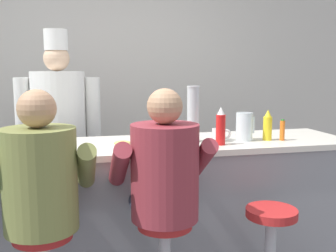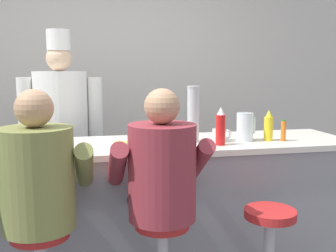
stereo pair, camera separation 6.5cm
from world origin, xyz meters
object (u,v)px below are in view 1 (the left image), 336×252
Objects in this scene: mustard_bottle_yellow at (268,126)px; cook_in_whites_near at (59,126)px; diner_seated_maroon at (164,179)px; diner_seated_olive at (41,186)px; cup_stack_steel at (193,114)px; breakfast_plate at (122,146)px; ketchup_bottle_red at (221,127)px; napkin_dispenser_chrome at (158,138)px; water_pitcher_clear at (244,127)px; coffee_mug_white at (219,135)px; hot_sauce_bottle_orange at (282,130)px; empty_stool_round at (270,244)px; coffee_mug_tan at (35,141)px.

cook_in_whites_near is (-1.49, 0.88, -0.08)m from mustard_bottle_yellow.
cook_in_whites_near is at bearing 149.33° from mustard_bottle_yellow.
diner_seated_olive is at bearing 179.99° from diner_seated_maroon.
cook_in_whites_near reaches higher than cup_stack_steel.
ketchup_bottle_red is at bearing -4.11° from breakfast_plate.
diner_seated_maroon reaches higher than breakfast_plate.
ketchup_bottle_red reaches higher than breakfast_plate.
napkin_dispenser_chrome is (-0.82, -0.05, -0.05)m from mustard_bottle_yellow.
cup_stack_steel is at bearing 173.90° from water_pitcher_clear.
mustard_bottle_yellow is 0.37m from coffee_mug_white.
diner_seated_maroon is at bearing -143.21° from water_pitcher_clear.
diner_seated_olive is (-1.64, -0.48, -0.16)m from hot_sauce_bottle_orange.
empty_stool_round is 1.98m from cook_in_whites_near.
ketchup_bottle_red is 1.68× the size of hot_sauce_bottle_orange.
ketchup_bottle_red is at bearing -152.81° from water_pitcher_clear.
cook_in_whites_near is (-1.13, 0.86, -0.02)m from coffee_mug_white.
diner_seated_olive is 1.00× the size of diner_seated_maroon.
ketchup_bottle_red is 0.65× the size of cup_stack_steel.
ketchup_bottle_red is 1.03× the size of breakfast_plate.
cup_stack_steel is (-0.64, 0.10, 0.12)m from hot_sauce_bottle_orange.
water_pitcher_clear is at bearing 27.19° from ketchup_bottle_red.
diner_seated_olive is 0.76× the size of cook_in_whites_near.
coffee_mug_tan is 1.08m from cup_stack_steel.
ketchup_bottle_red is at bearing -167.14° from mustard_bottle_yellow.
diner_seated_olive reaches higher than coffee_mug_tan.
diner_seated_olive is at bearing -158.55° from water_pitcher_clear.
hot_sauce_bottle_orange is at bearing -12.53° from water_pitcher_clear.
diner_seated_olive is 0.65m from diner_seated_maroon.
cup_stack_steel is at bearing 30.18° from diner_seated_olive.
coffee_mug_white is at bearing -2.24° from coffee_mug_tan.
mustard_bottle_yellow is (0.40, 0.09, -0.02)m from ketchup_bottle_red.
diner_seated_olive is at bearing -159.75° from ketchup_bottle_red.
mustard_bottle_yellow is at bearing 29.94° from diner_seated_maroon.
breakfast_plate is (-1.06, -0.04, -0.09)m from mustard_bottle_yellow.
diner_seated_olive is (-1.18, -0.54, -0.14)m from coffee_mug_white.
diner_seated_olive is (-0.72, -0.46, -0.14)m from napkin_dispenser_chrome.
cup_stack_steel is 3.58× the size of napkin_dispenser_chrome.
mustard_bottle_yellow is 1.64× the size of coffee_mug_tan.
coffee_mug_white is at bearing 179.75° from water_pitcher_clear.
water_pitcher_clear is 0.31× the size of empty_stool_round.
water_pitcher_clear is 1.49× the size of coffee_mug_tan.
empty_stool_round is at bearing -71.02° from ketchup_bottle_red.
diner_seated_maroon reaches higher than napkin_dispenser_chrome.
napkin_dispenser_chrome is (-0.65, -0.07, -0.05)m from water_pitcher_clear.
hot_sauce_bottle_orange reaches higher than napkin_dispenser_chrome.
diner_seated_olive is (-1.37, -0.54, -0.19)m from water_pitcher_clear.
water_pitcher_clear reaches higher than empty_stool_round.
water_pitcher_clear is at bearing -33.01° from cook_in_whites_near.
empty_stool_round is at bearing -48.77° from cook_in_whites_near.
mustard_bottle_yellow is 0.16× the size of diner_seated_olive.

